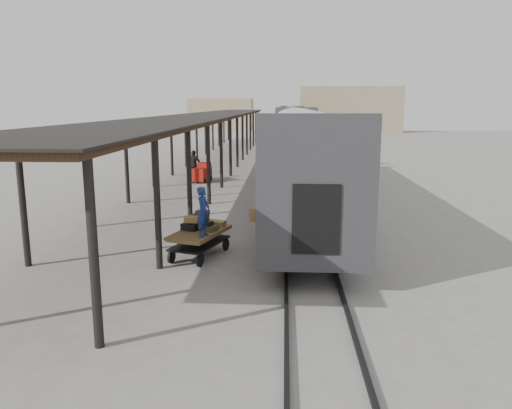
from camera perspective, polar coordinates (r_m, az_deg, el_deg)
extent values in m
plane|color=slate|center=(17.13, -4.90, -5.22)|extent=(160.00, 160.00, 0.00)
cube|color=silver|center=(24.37, 5.20, 5.96)|extent=(3.00, 24.00, 2.90)
cube|color=#28282B|center=(12.58, 6.90, 0.85)|extent=(3.04, 0.22, 3.50)
cube|color=black|center=(24.30, 1.62, 8.11)|extent=(0.04, 22.08, 0.65)
cube|color=black|center=(24.58, 5.13, 2.01)|extent=(2.55, 23.04, 0.50)
cube|color=silver|center=(50.31, 4.27, 8.74)|extent=(3.00, 24.00, 2.90)
cube|color=#28282B|center=(38.42, 4.54, 7.93)|extent=(3.04, 0.22, 3.50)
cube|color=black|center=(50.27, 2.52, 9.79)|extent=(0.04, 22.08, 0.65)
cube|color=black|center=(50.41, 4.24, 6.81)|extent=(2.55, 23.04, 0.50)
cube|color=silver|center=(76.29, 3.97, 9.63)|extent=(3.00, 24.00, 2.90)
cube|color=#28282B|center=(64.39, 4.07, 9.31)|extent=(3.04, 0.22, 3.50)
cube|color=black|center=(76.26, 2.81, 10.32)|extent=(0.04, 22.08, 0.65)
cube|color=black|center=(76.36, 3.95, 8.36)|extent=(2.55, 23.04, 0.50)
cube|color=black|center=(15.99, 1.65, 1.54)|extent=(0.50, 1.70, 2.00)
imported|color=beige|center=(16.01, 1.65, 1.05)|extent=(0.72, 0.89, 1.72)
cube|color=#9C7643|center=(16.00, 0.19, -1.18)|extent=(0.57, 0.25, 0.42)
cube|color=#422B19|center=(40.67, -4.97, 10.09)|extent=(4.60, 64.00, 0.18)
cube|color=black|center=(40.67, -4.97, 10.26)|extent=(4.90, 64.30, 0.06)
cylinder|color=black|center=(41.11, -7.77, 7.25)|extent=(0.20, 0.20, 4.00)
cylinder|color=black|center=(71.74, -3.01, 9.05)|extent=(0.20, 0.20, 4.00)
cylinder|color=black|center=(10.39, -18.08, -5.30)|extent=(0.20, 0.20, 4.00)
cylinder|color=black|center=(40.52, -2.02, 7.29)|extent=(0.20, 0.20, 4.00)
cylinder|color=black|center=(71.40, 0.30, 9.06)|extent=(0.20, 0.20, 4.00)
cube|color=black|center=(50.48, 3.40, 5.87)|extent=(0.10, 150.00, 0.12)
cube|color=black|center=(50.50, 5.05, 5.85)|extent=(0.10, 150.00, 0.12)
cube|color=tan|center=(94.96, 10.51, 10.65)|extent=(18.00, 10.00, 8.00)
cube|color=tan|center=(99.04, -3.95, 10.26)|extent=(12.00, 8.00, 6.00)
cube|color=brown|center=(16.28, -6.49, -3.22)|extent=(1.93, 2.67, 0.12)
cube|color=black|center=(16.37, -6.46, -4.40)|extent=(1.80, 2.54, 0.06)
cylinder|color=black|center=(15.88, -9.64, -5.93)|extent=(0.20, 0.41, 0.40)
cylinder|color=black|center=(15.41, -6.42, -6.38)|extent=(0.20, 0.41, 0.40)
cylinder|color=black|center=(17.47, -6.45, -4.24)|extent=(0.20, 0.41, 0.40)
cylinder|color=black|center=(17.04, -3.46, -4.59)|extent=(0.20, 0.41, 0.40)
cube|color=#3D3D40|center=(16.88, -6.45, -2.10)|extent=(0.71, 0.57, 0.21)
cube|color=#9C7643|center=(16.73, -4.57, -2.21)|extent=(0.65, 0.54, 0.21)
cube|color=black|center=(16.40, -7.52, -2.53)|extent=(0.64, 0.55, 0.21)
cube|color=#404328|center=(16.21, -5.43, -2.69)|extent=(0.64, 0.58, 0.19)
cube|color=#47311C|center=(16.70, -6.54, -1.49)|extent=(0.70, 0.62, 0.21)
cube|color=#9C7643|center=(16.41, -7.33, -1.70)|extent=(0.49, 0.36, 0.19)
cube|color=#3D3D40|center=(16.65, -6.12, -0.92)|extent=(0.46, 0.37, 0.15)
cube|color=black|center=(16.17, -5.67, -2.17)|extent=(0.47, 0.42, 0.14)
cube|color=maroon|center=(32.07, -6.20, 3.46)|extent=(1.17, 1.55, 0.83)
cube|color=maroon|center=(32.33, -5.95, 4.52)|extent=(0.90, 0.74, 0.32)
cylinder|color=black|center=(31.83, -7.17, 2.76)|extent=(0.20, 0.35, 0.33)
cylinder|color=black|center=(31.52, -5.98, 2.71)|extent=(0.20, 0.35, 0.33)
cylinder|color=black|center=(32.73, -6.40, 3.02)|extent=(0.20, 0.35, 0.33)
cylinder|color=black|center=(32.42, -5.22, 2.96)|extent=(0.20, 0.35, 0.33)
imported|color=navy|center=(15.42, -6.04, -0.83)|extent=(0.50, 0.64, 1.55)
imported|color=black|center=(33.02, -7.10, 4.49)|extent=(1.22, 0.75, 1.95)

